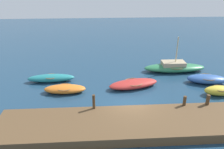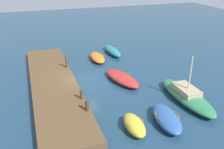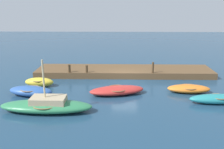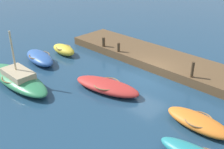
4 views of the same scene
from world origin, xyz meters
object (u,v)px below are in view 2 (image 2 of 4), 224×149
object	(u,v)px
rowboat_blue	(167,118)
rowboat_teal	(112,51)
rowboat_orange	(97,57)
mooring_post_mid_west	(82,94)
mooring_post_mid_east	(87,106)
dinghy_yellow	(134,125)
motorboat_red	(122,78)
mooring_post_west	(66,62)
sailboat_green	(187,95)

from	to	relation	value
rowboat_blue	rowboat_teal	bearing A→B (deg)	-175.41
rowboat_orange	rowboat_blue	distance (m)	13.29
mooring_post_mid_west	mooring_post_mid_east	xyz separation A→B (m)	(1.75, 0.00, 0.03)
rowboat_blue	dinghy_yellow	bearing A→B (deg)	-80.12
mooring_post_mid_east	dinghy_yellow	bearing A→B (deg)	47.33
motorboat_red	rowboat_blue	size ratio (longest dim) A/B	1.24
rowboat_orange	mooring_post_west	world-z (taller)	mooring_post_west
motorboat_red	rowboat_teal	distance (m)	7.95
sailboat_green	dinghy_yellow	xyz separation A→B (m)	(2.18, -5.47, -0.06)
rowboat_teal	mooring_post_mid_west	bearing A→B (deg)	-31.57
rowboat_teal	sailboat_green	world-z (taller)	sailboat_green
rowboat_orange	mooring_post_west	size ratio (longest dim) A/B	3.36
dinghy_yellow	mooring_post_west	xyz separation A→B (m)	(-10.68, -2.52, 0.77)
sailboat_green	mooring_post_mid_east	world-z (taller)	sailboat_green
sailboat_green	mooring_post_mid_west	distance (m)	8.23
mooring_post_mid_west	mooring_post_west	bearing A→B (deg)	180.00
sailboat_green	mooring_post_mid_east	bearing A→B (deg)	-90.49
sailboat_green	dinghy_yellow	world-z (taller)	sailboat_green
sailboat_green	mooring_post_mid_west	world-z (taller)	sailboat_green
motorboat_red	sailboat_green	world-z (taller)	sailboat_green
dinghy_yellow	mooring_post_west	bearing A→B (deg)	-163.81
mooring_post_west	mooring_post_mid_west	distance (m)	6.62
rowboat_orange	rowboat_teal	bearing A→B (deg)	126.03
mooring_post_mid_west	dinghy_yellow	bearing A→B (deg)	31.78
rowboat_orange	mooring_post_mid_east	distance (m)	11.62
sailboat_green	mooring_post_west	xyz separation A→B (m)	(-8.50, -7.99, 0.71)
rowboat_orange	sailboat_green	bearing A→B (deg)	22.19
mooring_post_west	dinghy_yellow	bearing A→B (deg)	13.28
rowboat_blue	mooring_post_mid_west	world-z (taller)	mooring_post_mid_west
rowboat_orange	mooring_post_west	bearing A→B (deg)	-54.50
rowboat_teal	mooring_post_mid_west	distance (m)	12.48
motorboat_red	mooring_post_mid_west	size ratio (longest dim) A/B	6.61
rowboat_teal	mooring_post_mid_west	world-z (taller)	mooring_post_mid_west
mooring_post_west	mooring_post_mid_west	xyz separation A→B (m)	(6.62, 0.00, -0.17)
motorboat_red	sailboat_green	xyz separation A→B (m)	(4.94, 3.54, 0.12)
rowboat_teal	mooring_post_mid_west	xyz separation A→B (m)	(10.80, -6.21, 0.64)
rowboat_orange	sailboat_green	xyz separation A→B (m)	(11.08, 4.14, 0.13)
rowboat_orange	mooring_post_mid_west	world-z (taller)	mooring_post_mid_west
mooring_post_mid_west	motorboat_red	bearing A→B (deg)	124.51
motorboat_red	rowboat_blue	xyz separation A→B (m)	(7.11, 0.46, 0.06)
dinghy_yellow	sailboat_green	bearing A→B (deg)	114.68
dinghy_yellow	mooring_post_mid_west	distance (m)	4.82
motorboat_red	sailboat_green	distance (m)	6.08
rowboat_teal	dinghy_yellow	distance (m)	15.33
sailboat_green	dinghy_yellow	bearing A→B (deg)	-67.72
rowboat_orange	mooring_post_west	xyz separation A→B (m)	(2.58, -3.85, 0.84)
rowboat_orange	rowboat_blue	size ratio (longest dim) A/B	0.93
rowboat_teal	rowboat_orange	bearing A→B (deg)	-57.34
rowboat_teal	mooring_post_west	xyz separation A→B (m)	(4.19, -6.21, 0.82)
dinghy_yellow	rowboat_blue	world-z (taller)	dinghy_yellow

